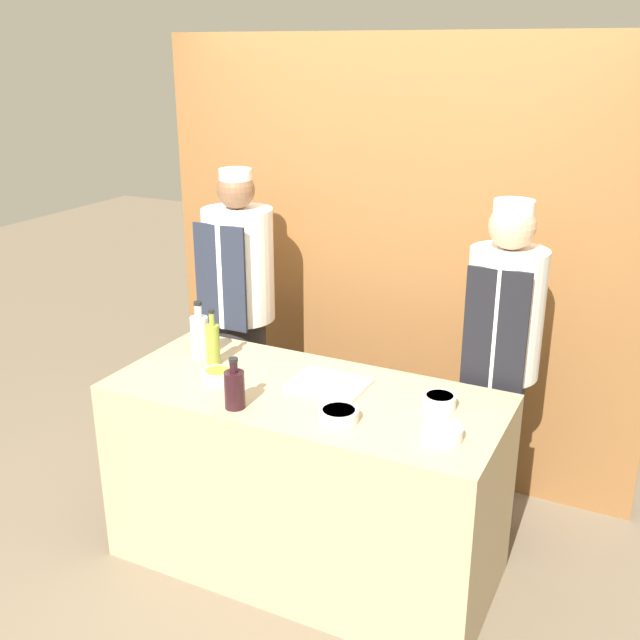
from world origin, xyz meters
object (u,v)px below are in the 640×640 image
Objects in this scene: sauce_bowl_yellow at (218,374)px; bottle_clear at (200,335)px; bottle_wine at (235,388)px; chef_right at (500,365)px; chef_left at (240,316)px; cutting_board at (329,384)px; sauce_bowl_purple at (339,414)px; bottle_oil at (213,343)px; sauce_bowl_orange at (441,432)px; sauce_bowl_brown at (440,401)px.

sauce_bowl_yellow is 0.30m from bottle_clear.
bottle_wine is 0.13× the size of chef_right.
chef_left is at bearing 120.75° from bottle_wine.
chef_right is (0.64, 0.52, 0.01)m from cutting_board.
sauce_bowl_purple is at bearing -39.62° from chef_left.
chef_right reaches higher than bottle_oil.
cutting_board is (0.49, 0.16, -0.01)m from sauce_bowl_yellow.
chef_left is at bearing 140.38° from sauce_bowl_purple.
bottle_clear is at bearing 168.52° from sauce_bowl_orange.
bottle_oil reaches higher than bottle_wine.
cutting_board is 0.19× the size of chef_left.
sauce_bowl_purple is 0.42m from sauce_bowl_orange.
sauce_bowl_purple is 0.49× the size of cutting_board.
sauce_bowl_yellow is 0.50× the size of bottle_clear.
sauce_bowl_brown reaches higher than sauce_bowl_purple.
sauce_bowl_brown reaches higher than sauce_bowl_yellow.
bottle_clear is at bearing 161.02° from sauce_bowl_purple.
chef_left is at bearing 99.19° from bottle_clear.
sauce_bowl_orange is at bearing -11.48° from bottle_clear.
bottle_wine is at bearing -171.52° from sauce_bowl_orange.
sauce_bowl_purple reaches higher than sauce_bowl_yellow.
bottle_wine is (-0.26, -0.36, 0.08)m from cutting_board.
chef_left reaches higher than sauce_bowl_brown.
bottle_oil is (-1.10, -0.04, 0.08)m from sauce_bowl_brown.
bottle_clear reaches higher than cutting_board.
sauce_bowl_brown is 0.84× the size of sauce_bowl_orange.
bottle_wine is at bearing -168.68° from sauce_bowl_purple.
bottle_clear reaches higher than bottle_oil.
bottle_clear reaches higher than sauce_bowl_orange.
bottle_oil reaches higher than sauce_bowl_purple.
bottle_oil reaches higher than sauce_bowl_orange.
sauce_bowl_orange is at bearing 5.46° from sauce_bowl_purple.
sauce_bowl_brown is (0.33, 0.29, 0.00)m from sauce_bowl_purple.
bottle_oil is at bearing 169.82° from sauce_bowl_orange.
sauce_bowl_yellow is 0.19m from bottle_oil.
bottle_oil is 1.35m from chef_right.
bottle_clear is (-0.22, 0.18, 0.09)m from sauce_bowl_yellow.
sauce_bowl_purple is at bearing 11.32° from bottle_wine.
chef_left is (-0.19, 0.55, -0.07)m from bottle_oil.
cutting_board is at bearing -178.29° from sauce_bowl_brown.
sauce_bowl_orange is 1.33m from bottle_clear.
sauce_bowl_brown is at bearing 1.92° from bottle_oil.
sauce_bowl_brown is 0.51× the size of bottle_oil.
cutting_board is at bearing 122.32° from sauce_bowl_purple.
sauce_bowl_brown is 0.62× the size of bottle_wine.
bottle_clear is 0.60m from bottle_wine.
sauce_bowl_orange reaches higher than sauce_bowl_purple.
bottle_clear is 0.17× the size of chef_right.
sauce_bowl_brown is 0.49× the size of bottle_clear.
bottle_wine is (0.22, -0.21, 0.06)m from sauce_bowl_yellow.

